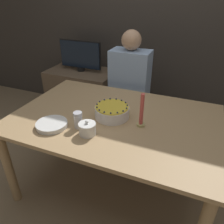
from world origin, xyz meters
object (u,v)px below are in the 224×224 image
at_px(sugar_shaker, 78,120).
at_px(tv_monitor, 80,55).
at_px(person_man_blue_shirt, 129,97).
at_px(sugar_bowl, 87,129).
at_px(cake, 112,112).
at_px(candle, 141,114).

relative_size(sugar_shaker, tv_monitor, 0.21).
xyz_separation_m(sugar_shaker, person_man_blue_shirt, (0.06, 0.96, -0.24)).
height_order(sugar_bowl, sugar_shaker, sugar_shaker).
distance_m(sugar_bowl, person_man_blue_shirt, 1.04).
bearing_deg(sugar_shaker, cake, 53.96).
height_order(candle, tv_monitor, tv_monitor).
relative_size(candle, tv_monitor, 0.44).
distance_m(cake, candle, 0.25).
bearing_deg(sugar_shaker, sugar_bowl, -27.05).
bearing_deg(person_man_blue_shirt, candle, 113.78).
distance_m(person_man_blue_shirt, tv_monitor, 0.92).
bearing_deg(cake, sugar_bowl, -103.24).
relative_size(cake, sugar_shaker, 2.18).
bearing_deg(candle, sugar_shaker, -154.91).
bearing_deg(cake, sugar_shaker, -126.04).
distance_m(cake, person_man_blue_shirt, 0.78).
bearing_deg(tv_monitor, person_man_blue_shirt, -24.38).
distance_m(candle, tv_monitor, 1.60).
bearing_deg(tv_monitor, cake, -50.67).
height_order(cake, person_man_blue_shirt, person_man_blue_shirt).
xyz_separation_m(sugar_bowl, tv_monitor, (-0.83, 1.37, 0.07)).
bearing_deg(sugar_bowl, cake, 76.76).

